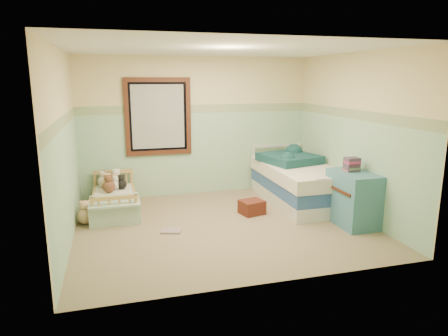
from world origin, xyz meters
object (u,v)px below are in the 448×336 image
object	(u,v)px
dresser	(353,199)
red_pillow	(252,207)
twin_bed_frame	(298,196)
floor_book	(171,231)
plush_floor_cream	(105,202)
plush_floor_tan	(86,216)
toddler_bed_frame	(115,207)

from	to	relation	value
dresser	red_pillow	distance (m)	1.55
twin_bed_frame	floor_book	size ratio (longest dim) A/B	7.22
plush_floor_cream	red_pillow	world-z (taller)	plush_floor_cream
twin_bed_frame	red_pillow	world-z (taller)	twin_bed_frame
twin_bed_frame	dresser	xyz separation A→B (m)	(0.29, -1.19, 0.28)
plush_floor_tan	red_pillow	xyz separation A→B (m)	(2.52, -0.23, -0.01)
toddler_bed_frame	plush_floor_cream	distance (m)	0.22
plush_floor_cream	twin_bed_frame	xyz separation A→B (m)	(3.22, -0.49, -0.01)
dresser	toddler_bed_frame	bearing A→B (deg)	155.62
plush_floor_cream	floor_book	bearing A→B (deg)	-54.71
floor_book	toddler_bed_frame	bearing A→B (deg)	141.53
plush_floor_cream	floor_book	xyz separation A→B (m)	(0.90, -1.27, -0.11)
plush_floor_cream	floor_book	world-z (taller)	plush_floor_cream
dresser	red_pillow	bearing A→B (deg)	146.41
plush_floor_cream	floor_book	size ratio (longest dim) A/B	0.90
plush_floor_cream	red_pillow	size ratio (longest dim) A/B	0.71
plush_floor_cream	twin_bed_frame	distance (m)	3.26
dresser	plush_floor_cream	bearing A→B (deg)	154.36
toddler_bed_frame	dresser	distance (m)	3.71
plush_floor_cream	dresser	size ratio (longest dim) A/B	0.32
toddler_bed_frame	plush_floor_cream	xyz separation A→B (m)	(-0.15, 0.16, 0.04)
plush_floor_tan	twin_bed_frame	bearing A→B (deg)	2.09
plush_floor_cream	red_pillow	distance (m)	2.40
twin_bed_frame	floor_book	bearing A→B (deg)	-161.47
red_pillow	floor_book	size ratio (longest dim) A/B	1.26
plush_floor_tan	red_pillow	world-z (taller)	plush_floor_tan
twin_bed_frame	red_pillow	distance (m)	1.03
toddler_bed_frame	plush_floor_cream	bearing A→B (deg)	132.32
floor_book	twin_bed_frame	bearing A→B (deg)	35.90
plush_floor_cream	plush_floor_tan	bearing A→B (deg)	-114.13
twin_bed_frame	floor_book	world-z (taller)	twin_bed_frame
dresser	red_pillow	xyz separation A→B (m)	(-1.27, 0.84, -0.28)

